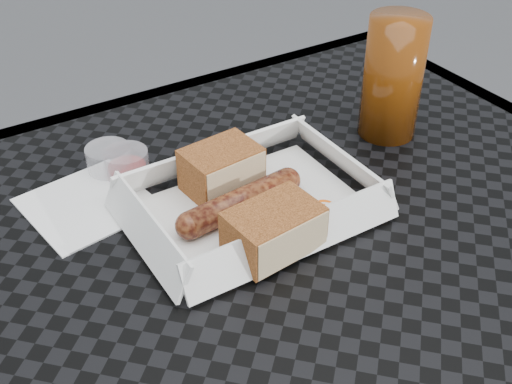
% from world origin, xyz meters
% --- Properties ---
extents(patio_table, '(0.80, 0.80, 0.74)m').
position_xyz_m(patio_table, '(0.00, 0.00, 0.67)').
color(patio_table, black).
rests_on(patio_table, ground).
extents(food_tray, '(0.22, 0.15, 0.00)m').
position_xyz_m(food_tray, '(-0.02, 0.09, 0.75)').
color(food_tray, white).
rests_on(food_tray, patio_table).
extents(bratwurst, '(0.15, 0.04, 0.03)m').
position_xyz_m(bratwurst, '(-0.03, 0.09, 0.76)').
color(bratwurst, brown).
rests_on(bratwurst, food_tray).
extents(bread_near, '(0.08, 0.06, 0.05)m').
position_xyz_m(bread_near, '(-0.03, 0.14, 0.77)').
color(bread_near, brown).
rests_on(bread_near, food_tray).
extents(bread_far, '(0.09, 0.07, 0.04)m').
position_xyz_m(bread_far, '(-0.04, 0.03, 0.77)').
color(bread_far, brown).
rests_on(bread_far, food_tray).
extents(veg_garnish, '(0.03, 0.03, 0.00)m').
position_xyz_m(veg_garnish, '(0.03, 0.04, 0.75)').
color(veg_garnish, '#F2590A').
rests_on(veg_garnish, food_tray).
extents(napkin, '(0.14, 0.14, 0.00)m').
position_xyz_m(napkin, '(-0.16, 0.19, 0.75)').
color(napkin, white).
rests_on(napkin, patio_table).
extents(condiment_cup_sauce, '(0.05, 0.05, 0.03)m').
position_xyz_m(condiment_cup_sauce, '(-0.10, 0.22, 0.76)').
color(condiment_cup_sauce, maroon).
rests_on(condiment_cup_sauce, patio_table).
extents(condiment_cup_empty, '(0.05, 0.05, 0.03)m').
position_xyz_m(condiment_cup_empty, '(-0.12, 0.24, 0.76)').
color(condiment_cup_empty, silver).
rests_on(condiment_cup_empty, patio_table).
extents(drink_glass, '(0.07, 0.07, 0.15)m').
position_xyz_m(drink_glass, '(0.20, 0.14, 0.82)').
color(drink_glass, '#562607').
rests_on(drink_glass, patio_table).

